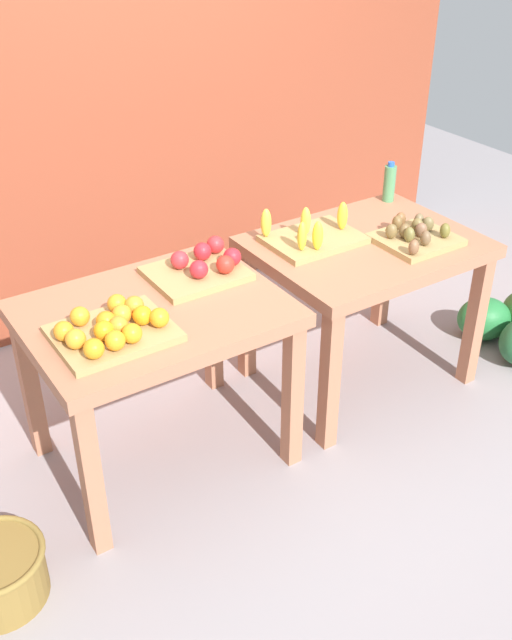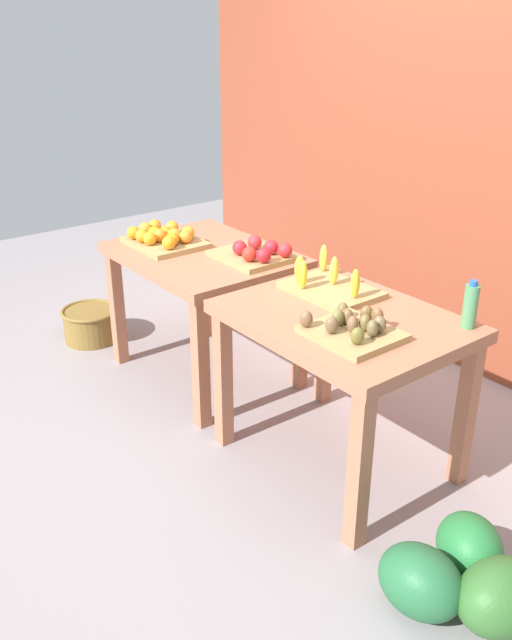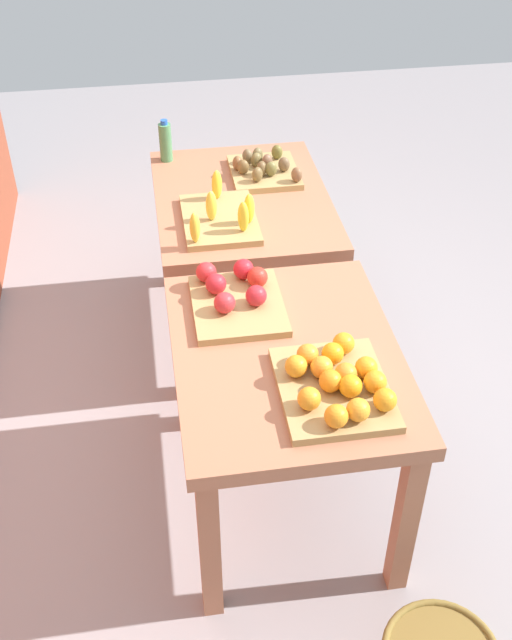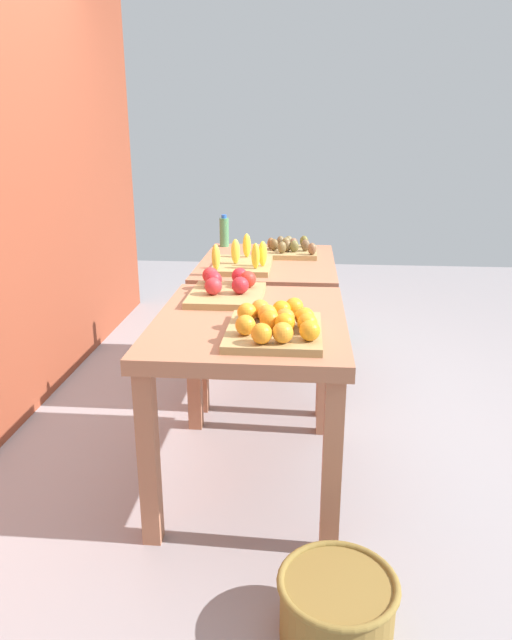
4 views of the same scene
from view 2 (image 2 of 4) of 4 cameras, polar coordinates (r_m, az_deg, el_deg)
ground_plane at (r=3.73m, az=0.71°, el=-7.77°), size 8.00×8.00×0.00m
back_wall at (r=4.17m, az=16.18°, el=16.80°), size 4.40×0.12×3.00m
display_table_left at (r=3.84m, az=-4.46°, el=4.24°), size 1.04×0.80×0.78m
display_table_right at (r=3.04m, az=7.36°, el=-1.52°), size 1.04×0.80×0.78m
orange_bin at (r=3.92m, az=-7.90°, el=6.95°), size 0.44×0.37×0.11m
apple_bin at (r=3.64m, az=-0.04°, el=5.71°), size 0.41×0.34×0.11m
banana_crate at (r=3.21m, az=6.24°, el=2.96°), size 0.44×0.32×0.17m
kiwi_bin at (r=2.78m, az=8.23°, el=-0.72°), size 0.36×0.33×0.10m
water_bottle at (r=2.95m, az=17.78°, el=1.16°), size 0.06×0.06×0.21m
watermelon_pile at (r=2.71m, az=17.36°, el=-20.16°), size 0.58×0.62×0.27m
wicker_basket at (r=4.61m, az=-13.87°, el=-0.28°), size 0.38×0.38×0.22m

